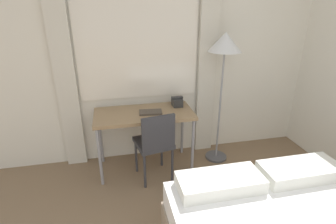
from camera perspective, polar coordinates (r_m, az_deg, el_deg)
The scene contains 6 objects.
wall_back_with_window at distance 3.36m, azimuth -1.88°, elevation 11.90°, with size 5.02×0.13×2.70m.
desk at distance 3.18m, azimuth -5.20°, elevation -1.20°, with size 1.18×0.57×0.77m.
desk_chair at distance 3.02m, azimuth -2.82°, elevation -6.39°, with size 0.47×0.47×0.88m.
standing_lamp at distance 3.22m, azimuth 12.19°, elevation 12.65°, with size 0.40×0.40×1.67m.
telephone at distance 3.32m, azimuth 1.99°, elevation 2.26°, with size 0.14×0.16×0.12m.
book at distance 3.12m, azimuth -3.80°, elevation -0.03°, with size 0.28×0.18×0.02m.
Camera 1 is at (-0.64, -0.05, 1.98)m, focal length 28.00 mm.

